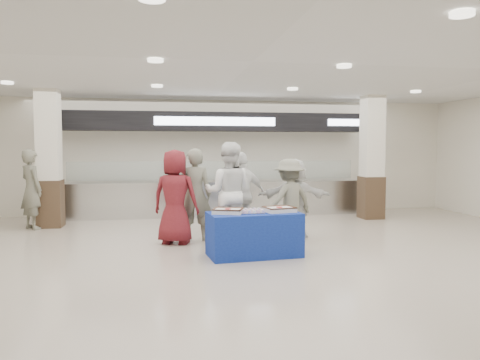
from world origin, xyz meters
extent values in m
plane|color=#BDB2A2|center=(0.00, 0.00, 0.00)|extent=(14.00, 14.00, 0.00)
cube|color=silver|center=(0.00, 5.40, 0.45)|extent=(8.00, 0.80, 0.90)
cube|color=silver|center=(0.00, 5.40, 0.92)|extent=(8.00, 0.85, 0.04)
cube|color=white|center=(0.00, 5.10, 1.25)|extent=(7.60, 0.02, 0.50)
cube|color=black|center=(0.00, 5.40, 2.55)|extent=(8.40, 0.70, 0.50)
cube|color=white|center=(0.00, 5.04, 2.55)|extent=(3.20, 0.03, 0.22)
cube|color=white|center=(3.80, 5.04, 2.55)|extent=(1.40, 0.03, 0.18)
cube|color=#39281A|center=(-4.00, 4.20, 0.55)|extent=(0.55, 0.55, 1.10)
cube|color=white|center=(-4.00, 4.20, 2.15)|extent=(0.50, 0.50, 2.10)
cube|color=#39281A|center=(4.00, 4.20, 0.55)|extent=(0.55, 0.55, 1.10)
cube|color=white|center=(4.00, 4.20, 2.15)|extent=(0.50, 0.50, 2.10)
cube|color=navy|center=(0.12, 0.51, 0.38)|extent=(1.62, 0.94, 0.75)
cube|color=silver|center=(-0.33, 0.48, 0.79)|extent=(0.57, 0.50, 0.07)
cube|color=#472514|center=(-0.33, 0.48, 0.84)|extent=(0.57, 0.50, 0.02)
cylinder|color=red|center=(-0.33, 0.48, 0.83)|extent=(0.13, 0.13, 0.01)
cube|color=silver|center=(0.57, 0.52, 0.79)|extent=(0.57, 0.48, 0.08)
cube|color=#472514|center=(0.57, 0.52, 0.84)|extent=(0.57, 0.48, 0.02)
cylinder|color=red|center=(0.57, 0.52, 0.83)|extent=(0.13, 0.13, 0.01)
cube|color=#ABABB0|center=(0.08, 0.49, 0.76)|extent=(0.40, 0.31, 0.01)
imported|color=maroon|center=(-1.17, 1.77, 0.91)|extent=(1.04, 0.85, 1.83)
imported|color=slate|center=(-0.78, 2.05, 0.92)|extent=(0.72, 0.52, 1.84)
imported|color=white|center=(-0.14, 1.73, 0.98)|extent=(1.12, 0.97, 1.96)
imported|color=white|center=(0.19, 2.11, 0.89)|extent=(1.12, 0.68, 1.77)
imported|color=slate|center=(1.07, 1.68, 0.82)|extent=(1.21, 0.97, 1.64)
imported|color=white|center=(1.29, 2.03, 0.82)|extent=(1.57, 0.68, 1.63)
imported|color=slate|center=(-4.35, 3.96, 0.91)|extent=(0.77, 0.79, 1.82)
camera|label=1|loc=(-1.44, -7.26, 1.86)|focal=35.00mm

